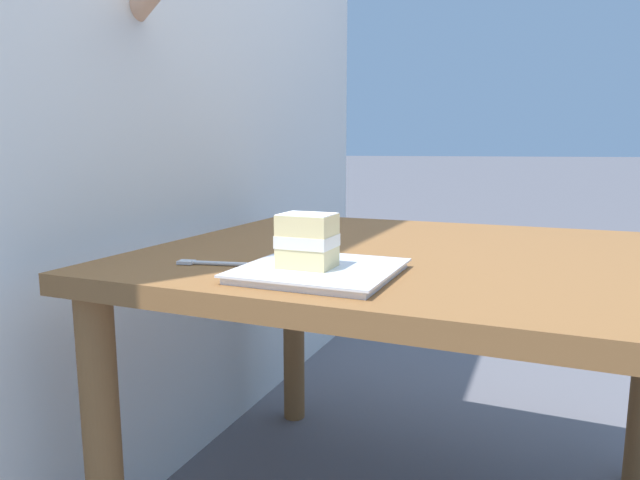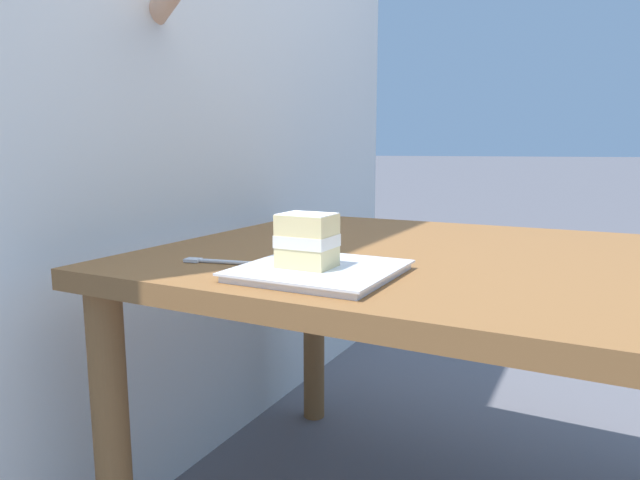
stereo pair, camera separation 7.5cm
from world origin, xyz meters
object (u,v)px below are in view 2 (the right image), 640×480
object	(u,v)px
cake_slice	(307,240)
dessert_fork	(220,262)
diner_person	(125,94)
patio_table	(431,295)
dessert_plate	(320,271)

from	to	relation	value
cake_slice	dessert_fork	world-z (taller)	cake_slice
cake_slice	diner_person	bearing A→B (deg)	-24.81
patio_table	dessert_fork	xyz separation A→B (m)	(0.32, 0.31, 0.10)
cake_slice	diner_person	size ratio (longest dim) A/B	0.06
dessert_plate	cake_slice	xyz separation A→B (m)	(0.02, 0.01, 0.05)
cake_slice	dessert_fork	size ratio (longest dim) A/B	0.54
patio_table	cake_slice	distance (m)	0.38
dessert_plate	diner_person	world-z (taller)	diner_person
patio_table	dessert_fork	distance (m)	0.46
patio_table	diner_person	world-z (taller)	diner_person
dessert_plate	cake_slice	size ratio (longest dim) A/B	2.81
cake_slice	dessert_fork	bearing A→B (deg)	-4.18
patio_table	dessert_plate	bearing A→B (deg)	70.72
diner_person	dessert_plate	bearing A→B (deg)	156.43
patio_table	diner_person	bearing A→B (deg)	-2.33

